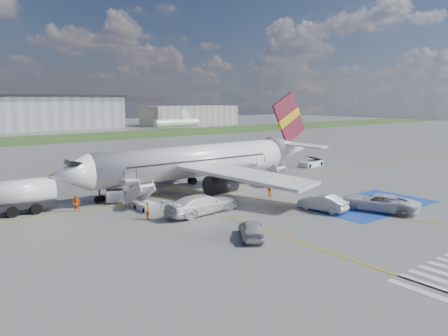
{
  "coord_description": "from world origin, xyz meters",
  "views": [
    {
      "loc": [
        -29.36,
        -29.65,
        10.87
      ],
      "look_at": [
        -0.69,
        7.1,
        3.5
      ],
      "focal_mm": 35.0,
      "sensor_mm": 36.0,
      "label": 1
    }
  ],
  "objects_px": {
    "airliner": "(204,160)",
    "van_white_b": "(202,201)",
    "car_silver_a": "(251,229)",
    "car_silver_b": "(323,203)",
    "fuel_tanker": "(2,202)",
    "belt_loader": "(311,164)",
    "van_white_a": "(377,199)",
    "gpu_cart": "(115,197)"
  },
  "relations": [
    {
      "from": "car_silver_a",
      "to": "gpu_cart",
      "type": "bearing_deg",
      "value": -44.48
    },
    {
      "from": "belt_loader",
      "to": "car_silver_b",
      "type": "relative_size",
      "value": 1.17
    },
    {
      "from": "airliner",
      "to": "car_silver_a",
      "type": "xyz_separation_m",
      "value": [
        -8.77,
        -18.84,
        -2.65
      ]
    },
    {
      "from": "gpu_cart",
      "to": "airliner",
      "type": "bearing_deg",
      "value": 27.44
    },
    {
      "from": "airliner",
      "to": "van_white_b",
      "type": "height_order",
      "value": "airliner"
    },
    {
      "from": "belt_loader",
      "to": "van_white_a",
      "type": "relative_size",
      "value": 0.97
    },
    {
      "from": "car_silver_a",
      "to": "car_silver_b",
      "type": "height_order",
      "value": "car_silver_b"
    },
    {
      "from": "airliner",
      "to": "fuel_tanker",
      "type": "distance_m",
      "value": 22.88
    },
    {
      "from": "airliner",
      "to": "van_white_b",
      "type": "bearing_deg",
      "value": -125.95
    },
    {
      "from": "van_white_b",
      "to": "gpu_cart",
      "type": "bearing_deg",
      "value": 20.8
    },
    {
      "from": "belt_loader",
      "to": "van_white_a",
      "type": "bearing_deg",
      "value": -138.08
    },
    {
      "from": "airliner",
      "to": "gpu_cart",
      "type": "height_order",
      "value": "airliner"
    },
    {
      "from": "van_white_a",
      "to": "van_white_b",
      "type": "xyz_separation_m",
      "value": [
        -14.22,
        9.72,
        0.11
      ]
    },
    {
      "from": "gpu_cart",
      "to": "van_white_b",
      "type": "xyz_separation_m",
      "value": [
        4.89,
        -9.14,
        0.56
      ]
    },
    {
      "from": "gpu_cart",
      "to": "car_silver_a",
      "type": "bearing_deg",
      "value": -56.25
    },
    {
      "from": "gpu_cart",
      "to": "car_silver_b",
      "type": "distance_m",
      "value": 21.49
    },
    {
      "from": "van_white_b",
      "to": "fuel_tanker",
      "type": "bearing_deg",
      "value": 47.72
    },
    {
      "from": "car_silver_a",
      "to": "van_white_b",
      "type": "xyz_separation_m",
      "value": [
        1.4,
        8.68,
        0.47
      ]
    },
    {
      "from": "car_silver_b",
      "to": "van_white_b",
      "type": "height_order",
      "value": "van_white_b"
    },
    {
      "from": "airliner",
      "to": "gpu_cart",
      "type": "distance_m",
      "value": 12.6
    },
    {
      "from": "gpu_cart",
      "to": "van_white_b",
      "type": "height_order",
      "value": "van_white_b"
    },
    {
      "from": "airliner",
      "to": "fuel_tanker",
      "type": "xyz_separation_m",
      "value": [
        -22.78,
        0.62,
        -2.02
      ]
    },
    {
      "from": "fuel_tanker",
      "to": "car_silver_a",
      "type": "height_order",
      "value": "fuel_tanker"
    },
    {
      "from": "van_white_a",
      "to": "fuel_tanker",
      "type": "bearing_deg",
      "value": -51.92
    },
    {
      "from": "airliner",
      "to": "car_silver_b",
      "type": "xyz_separation_m",
      "value": [
        2.43,
        -16.71,
        -2.59
      ]
    },
    {
      "from": "gpu_cart",
      "to": "belt_loader",
      "type": "height_order",
      "value": "belt_loader"
    },
    {
      "from": "fuel_tanker",
      "to": "gpu_cart",
      "type": "xyz_separation_m",
      "value": [
        10.53,
        -1.63,
        -0.71
      ]
    },
    {
      "from": "fuel_tanker",
      "to": "van_white_b",
      "type": "height_order",
      "value": "fuel_tanker"
    },
    {
      "from": "car_silver_a",
      "to": "van_white_a",
      "type": "bearing_deg",
      "value": -149.34
    },
    {
      "from": "airliner",
      "to": "belt_loader",
      "type": "distance_m",
      "value": 24.4
    },
    {
      "from": "gpu_cart",
      "to": "car_silver_b",
      "type": "relative_size",
      "value": 0.42
    },
    {
      "from": "airliner",
      "to": "van_white_a",
      "type": "height_order",
      "value": "airliner"
    },
    {
      "from": "car_silver_a",
      "to": "van_white_b",
      "type": "relative_size",
      "value": 0.7
    },
    {
      "from": "belt_loader",
      "to": "van_white_b",
      "type": "xyz_separation_m",
      "value": [
        -31.36,
        -13.47,
        0.81
      ]
    },
    {
      "from": "car_silver_b",
      "to": "van_white_b",
      "type": "xyz_separation_m",
      "value": [
        -9.8,
        6.55,
        0.41
      ]
    },
    {
      "from": "airliner",
      "to": "van_white_a",
      "type": "distance_m",
      "value": 21.15
    },
    {
      "from": "car_silver_a",
      "to": "van_white_a",
      "type": "xyz_separation_m",
      "value": [
        15.62,
        -1.04,
        0.36
      ]
    },
    {
      "from": "van_white_a",
      "to": "car_silver_a",
      "type": "bearing_deg",
      "value": -21.05
    },
    {
      "from": "airliner",
      "to": "belt_loader",
      "type": "xyz_separation_m",
      "value": [
        23.99,
        3.31,
        -2.98
      ]
    },
    {
      "from": "car_silver_a",
      "to": "car_silver_b",
      "type": "bearing_deg",
      "value": -134.77
    },
    {
      "from": "fuel_tanker",
      "to": "car_silver_b",
      "type": "relative_size",
      "value": 1.99
    },
    {
      "from": "airliner",
      "to": "car_silver_b",
      "type": "height_order",
      "value": "airliner"
    }
  ]
}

